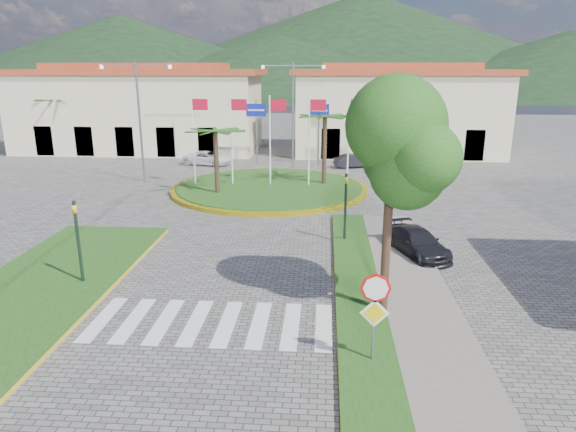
# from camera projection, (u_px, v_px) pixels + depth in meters

# --- Properties ---
(ground) EXTENTS (160.00, 160.00, 0.00)m
(ground) POSITION_uv_depth(u_px,v_px,m) (171.00, 403.00, 12.20)
(ground) COLOR #585553
(ground) RESTS_ON ground
(sidewalk_right) EXTENTS (4.00, 28.00, 0.15)m
(sidewalk_right) POSITION_uv_depth(u_px,v_px,m) (413.00, 364.00, 13.68)
(sidewalk_right) COLOR gray
(sidewalk_right) RESTS_ON ground
(verge_right) EXTENTS (1.60, 28.00, 0.18)m
(verge_right) POSITION_uv_depth(u_px,v_px,m) (368.00, 361.00, 13.76)
(verge_right) COLOR #1A4413
(verge_right) RESTS_ON ground
(median_left) EXTENTS (5.00, 14.00, 0.18)m
(median_left) POSITION_uv_depth(u_px,v_px,m) (42.00, 287.00, 18.38)
(median_left) COLOR #1A4413
(median_left) RESTS_ON ground
(crosswalk) EXTENTS (8.00, 3.00, 0.01)m
(crosswalk) POSITION_uv_depth(u_px,v_px,m) (208.00, 322.00, 16.03)
(crosswalk) COLOR silver
(crosswalk) RESTS_ON ground
(roundabout_island) EXTENTS (12.70, 12.70, 6.00)m
(roundabout_island) POSITION_uv_depth(u_px,v_px,m) (270.00, 188.00, 33.22)
(roundabout_island) COLOR yellow
(roundabout_island) RESTS_ON ground
(stop_sign) EXTENTS (0.80, 0.11, 2.65)m
(stop_sign) POSITION_uv_depth(u_px,v_px,m) (375.00, 304.00, 13.24)
(stop_sign) COLOR slate
(stop_sign) RESTS_ON ground
(deciduous_tree) EXTENTS (3.60, 3.60, 6.80)m
(deciduous_tree) POSITION_uv_depth(u_px,v_px,m) (391.00, 155.00, 15.17)
(deciduous_tree) COLOR black
(deciduous_tree) RESTS_ON ground
(traffic_light_left) EXTENTS (0.15, 0.18, 3.20)m
(traffic_light_left) POSITION_uv_depth(u_px,v_px,m) (78.00, 235.00, 18.25)
(traffic_light_left) COLOR black
(traffic_light_left) RESTS_ON ground
(traffic_light_right) EXTENTS (0.15, 0.18, 3.20)m
(traffic_light_right) POSITION_uv_depth(u_px,v_px,m) (346.00, 201.00, 22.84)
(traffic_light_right) COLOR black
(traffic_light_right) RESTS_ON ground
(traffic_light_far) EXTENTS (0.18, 0.15, 3.20)m
(traffic_light_far) POSITION_uv_depth(u_px,v_px,m) (389.00, 152.00, 36.01)
(traffic_light_far) COLOR black
(traffic_light_far) RESTS_ON ground
(direction_sign_west) EXTENTS (1.60, 0.14, 5.20)m
(direction_sign_west) POSITION_uv_depth(u_px,v_px,m) (256.00, 121.00, 41.02)
(direction_sign_west) COLOR slate
(direction_sign_west) RESTS_ON ground
(direction_sign_east) EXTENTS (1.60, 0.14, 5.20)m
(direction_sign_east) POSITION_uv_depth(u_px,v_px,m) (319.00, 122.00, 40.67)
(direction_sign_east) COLOR slate
(direction_sign_east) RESTS_ON ground
(street_lamp_centre) EXTENTS (4.80, 0.16, 8.00)m
(street_lamp_centre) POSITION_uv_depth(u_px,v_px,m) (293.00, 110.00, 39.61)
(street_lamp_centre) COLOR slate
(street_lamp_centre) RESTS_ON ground
(street_lamp_west) EXTENTS (4.80, 0.16, 8.00)m
(street_lamp_west) POSITION_uv_depth(u_px,v_px,m) (139.00, 116.00, 34.56)
(street_lamp_west) COLOR slate
(street_lamp_west) RESTS_ON ground
(building_left) EXTENTS (23.32, 9.54, 8.05)m
(building_left) POSITION_uv_depth(u_px,v_px,m) (140.00, 109.00, 48.48)
(building_left) COLOR beige
(building_left) RESTS_ON ground
(building_right) EXTENTS (19.08, 9.54, 8.05)m
(building_right) POSITION_uv_depth(u_px,v_px,m) (397.00, 110.00, 46.81)
(building_right) COLOR beige
(building_right) RESTS_ON ground
(hill_far_west) EXTENTS (140.00, 140.00, 22.00)m
(hill_far_west) POSITION_uv_depth(u_px,v_px,m) (123.00, 55.00, 147.04)
(hill_far_west) COLOR black
(hill_far_west) RESTS_ON ground
(hill_far_mid) EXTENTS (180.00, 180.00, 30.00)m
(hill_far_mid) POSITION_uv_depth(u_px,v_px,m) (364.00, 43.00, 160.21)
(hill_far_mid) COLOR black
(hill_far_mid) RESTS_ON ground
(hill_near_back) EXTENTS (110.00, 110.00, 16.00)m
(hill_near_back) POSITION_uv_depth(u_px,v_px,m) (275.00, 66.00, 135.17)
(hill_near_back) COLOR black
(hill_near_back) RESTS_ON ground
(white_van) EXTENTS (4.20, 2.52, 1.09)m
(white_van) POSITION_uv_depth(u_px,v_px,m) (207.00, 158.00, 41.80)
(white_van) COLOR silver
(white_van) RESTS_ON ground
(car_dark_a) EXTENTS (3.75, 1.67, 1.25)m
(car_dark_a) POSITION_uv_depth(u_px,v_px,m) (230.00, 147.00, 47.24)
(car_dark_a) COLOR black
(car_dark_a) RESTS_ON ground
(car_dark_b) EXTENTS (3.42, 1.99, 1.06)m
(car_dark_b) POSITION_uv_depth(u_px,v_px,m) (355.00, 161.00, 40.69)
(car_dark_b) COLOR black
(car_dark_b) RESTS_ON ground
(car_side_right) EXTENTS (2.80, 4.15, 1.12)m
(car_side_right) POSITION_uv_depth(u_px,v_px,m) (417.00, 242.00, 21.70)
(car_side_right) COLOR black
(car_side_right) RESTS_ON ground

